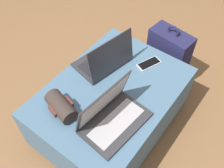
{
  "coord_description": "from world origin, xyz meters",
  "views": [
    {
      "loc": [
        -0.76,
        -0.58,
        1.62
      ],
      "look_at": [
        -0.01,
        -0.01,
        0.47
      ],
      "focal_mm": 42.0,
      "sensor_mm": 36.0,
      "label": 1
    }
  ],
  "objects_px": {
    "laptop_far": "(105,59)",
    "backpack": "(168,57)",
    "cell_phone": "(149,64)",
    "wrist_brace": "(61,106)",
    "laptop_near": "(111,116)"
  },
  "relations": [
    {
      "from": "laptop_far",
      "to": "wrist_brace",
      "type": "xyz_separation_m",
      "value": [
        -0.42,
        -0.03,
        -0.0
      ]
    },
    {
      "from": "backpack",
      "to": "laptop_far",
      "type": "bearing_deg",
      "value": 71.25
    },
    {
      "from": "laptop_far",
      "to": "backpack",
      "type": "xyz_separation_m",
      "value": [
        0.47,
        -0.23,
        -0.22
      ]
    },
    {
      "from": "cell_phone",
      "to": "backpack",
      "type": "relative_size",
      "value": 0.32
    },
    {
      "from": "laptop_far",
      "to": "backpack",
      "type": "distance_m",
      "value": 0.57
    },
    {
      "from": "laptop_near",
      "to": "wrist_brace",
      "type": "bearing_deg",
      "value": 120.19
    },
    {
      "from": "laptop_far",
      "to": "wrist_brace",
      "type": "relative_size",
      "value": 1.75
    },
    {
      "from": "wrist_brace",
      "to": "cell_phone",
      "type": "bearing_deg",
      "value": -17.85
    },
    {
      "from": "backpack",
      "to": "wrist_brace",
      "type": "distance_m",
      "value": 0.95
    },
    {
      "from": "laptop_far",
      "to": "backpack",
      "type": "relative_size",
      "value": 0.72
    },
    {
      "from": "laptop_far",
      "to": "wrist_brace",
      "type": "height_order",
      "value": "laptop_far"
    },
    {
      "from": "wrist_brace",
      "to": "laptop_near",
      "type": "bearing_deg",
      "value": -65.3
    },
    {
      "from": "laptop_far",
      "to": "wrist_brace",
      "type": "distance_m",
      "value": 0.43
    },
    {
      "from": "laptop_far",
      "to": "cell_phone",
      "type": "bearing_deg",
      "value": 139.56
    },
    {
      "from": "laptop_near",
      "to": "laptop_far",
      "type": "height_order",
      "value": "same"
    }
  ]
}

